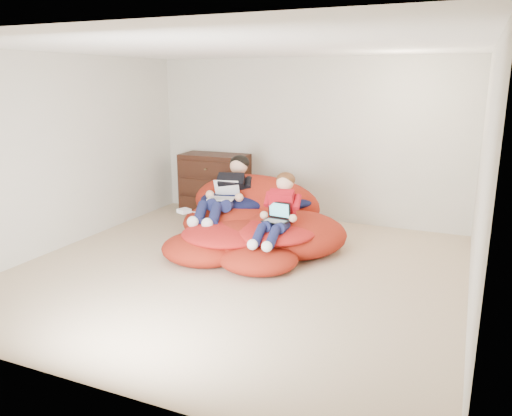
% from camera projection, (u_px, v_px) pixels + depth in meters
% --- Properties ---
extents(room_shell, '(5.10, 5.10, 2.77)m').
position_uv_depth(room_shell, '(238.00, 252.00, 5.80)').
color(room_shell, '#C4AC8C').
rests_on(room_shell, ground).
extents(dresser, '(1.12, 0.63, 0.99)m').
position_uv_depth(dresser, '(215.00, 184.00, 8.26)').
color(dresser, black).
rests_on(dresser, ground).
extents(beanbag_pile, '(2.47, 2.31, 0.91)m').
position_uv_depth(beanbag_pile, '(254.00, 225.00, 6.74)').
color(beanbag_pile, '#A92413').
rests_on(beanbag_pile, ground).
extents(cream_pillow, '(0.47, 0.30, 0.30)m').
position_uv_depth(cream_pillow, '(236.00, 186.00, 7.49)').
color(cream_pillow, white).
rests_on(cream_pillow, beanbag_pile).
extents(older_boy, '(0.50, 1.40, 0.78)m').
position_uv_depth(older_boy, '(228.00, 189.00, 6.96)').
color(older_boy, black).
rests_on(older_boy, beanbag_pile).
extents(younger_boy, '(0.35, 1.00, 0.76)m').
position_uv_depth(younger_boy, '(279.00, 209.00, 6.06)').
color(younger_boy, red).
rests_on(younger_boy, beanbag_pile).
extents(laptop_white, '(0.40, 0.43, 0.24)m').
position_uv_depth(laptop_white, '(224.00, 194.00, 6.86)').
color(laptop_white, white).
rests_on(laptop_white, older_boy).
extents(laptop_black, '(0.32, 0.28, 0.22)m').
position_uv_depth(laptop_black, '(277.00, 216.00, 6.04)').
color(laptop_black, black).
rests_on(laptop_black, younger_boy).
extents(power_adapter, '(0.19, 0.19, 0.06)m').
position_uv_depth(power_adapter, '(184.00, 211.00, 6.85)').
color(power_adapter, white).
rests_on(power_adapter, beanbag_pile).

